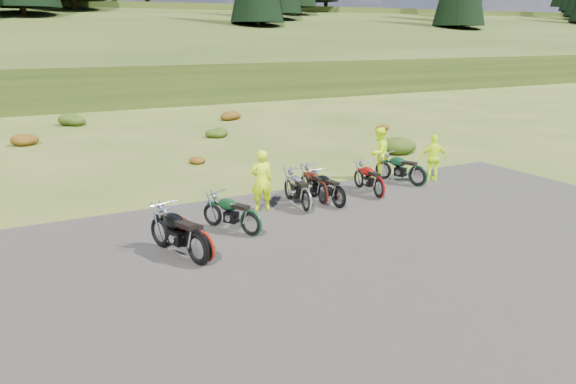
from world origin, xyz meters
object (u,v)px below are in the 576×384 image
motorcycle_7 (417,187)px  person_middle (262,182)px  motorcycle_0 (199,266)px  motorcycle_3 (306,213)px

motorcycle_7 → person_middle: size_ratio=1.13×
person_middle → motorcycle_0: bearing=56.1°
motorcycle_0 → motorcycle_7: 9.37m
motorcycle_7 → person_middle: (-5.87, 0.03, 0.91)m
motorcycle_0 → motorcycle_3: 4.66m
person_middle → motorcycle_3: bearing=155.8°
motorcycle_0 → person_middle: bearing=-61.7°
motorcycle_3 → person_middle: (-1.07, 0.77, 0.91)m
motorcycle_0 → motorcycle_7: size_ratio=1.13×
motorcycle_3 → motorcycle_7: motorcycle_3 is taller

